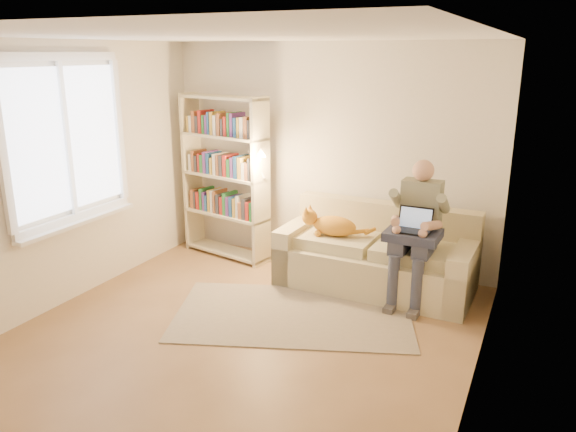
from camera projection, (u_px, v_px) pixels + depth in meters
The scene contains 13 objects.
floor at pixel (234, 342), 4.99m from camera, with size 4.50×4.50×0.00m, color brown.
ceiling at pixel (225, 36), 4.26m from camera, with size 4.00×4.50×0.02m, color white.
wall_left at pixel (52, 178), 5.44m from camera, with size 0.02×4.50×2.60m, color silver.
wall_right at pixel (484, 233), 3.81m from camera, with size 0.02×4.50×2.60m, color silver.
wall_back at pixel (329, 157), 6.58m from camera, with size 4.00×0.02×2.60m, color silver.
window at pixel (71, 168), 5.57m from camera, with size 0.12×1.52×1.69m.
sofa at pixel (376, 259), 6.10m from camera, with size 2.08×0.98×0.88m.
person at pixel (417, 224), 5.63m from camera, with size 0.41×0.65×1.45m.
cat at pixel (330, 225), 6.10m from camera, with size 0.74×0.27×0.27m.
blanket at pixel (412, 235), 5.54m from camera, with size 0.52×0.43×0.09m, color #23293E.
laptop at pixel (413, 225), 5.52m from camera, with size 0.35×0.28×0.30m.
bookshelf at pixel (225, 169), 6.82m from camera, with size 1.31×0.63×2.00m.
rug at pixel (293, 314), 5.51m from camera, with size 2.28×1.35×0.01m, color gray.
Camera 1 is at (2.34, -3.84, 2.48)m, focal length 35.00 mm.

